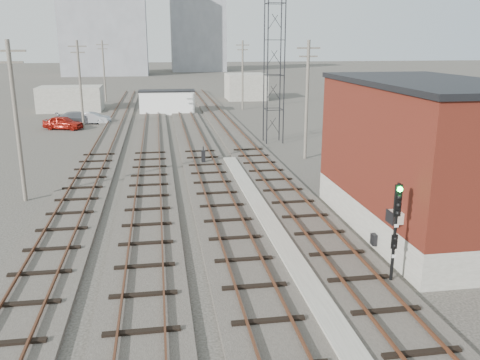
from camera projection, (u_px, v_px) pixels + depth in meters
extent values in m
plane|color=#282621|center=(193.00, 109.00, 69.32)|extent=(320.00, 320.00, 0.00)
cube|color=#332D28|center=(234.00, 134.00, 49.68)|extent=(3.20, 90.00, 0.20)
cube|color=#4C2816|center=(227.00, 132.00, 49.51)|extent=(0.07, 90.00, 0.12)
cube|color=#4C2816|center=(241.00, 132.00, 49.73)|extent=(0.07, 90.00, 0.12)
cube|color=#332D28|center=(193.00, 135.00, 49.07)|extent=(3.20, 90.00, 0.20)
cube|color=#4C2816|center=(186.00, 133.00, 48.90)|extent=(0.07, 90.00, 0.12)
cube|color=#4C2816|center=(200.00, 133.00, 49.12)|extent=(0.07, 90.00, 0.12)
cube|color=#332D28|center=(151.00, 136.00, 48.46)|extent=(3.20, 90.00, 0.20)
cube|color=#4C2816|center=(143.00, 134.00, 48.29)|extent=(0.07, 90.00, 0.12)
cube|color=#4C2816|center=(159.00, 134.00, 48.51)|extent=(0.07, 90.00, 0.12)
cube|color=#332D28|center=(108.00, 138.00, 47.84)|extent=(3.20, 90.00, 0.20)
cube|color=#4C2816|center=(100.00, 136.00, 47.67)|extent=(0.07, 90.00, 0.12)
cube|color=#4C2816|center=(116.00, 135.00, 47.89)|extent=(0.07, 90.00, 0.12)
cube|color=gray|center=(268.00, 221.00, 25.56)|extent=(0.90, 28.00, 0.26)
cube|color=gray|center=(418.00, 215.00, 24.56)|extent=(6.00, 12.00, 1.50)
cube|color=#5E2116|center=(425.00, 144.00, 23.64)|extent=(6.00, 12.00, 5.50)
cube|color=black|center=(431.00, 82.00, 22.88)|extent=(6.20, 12.20, 0.25)
cube|color=beige|center=(395.00, 217.00, 19.86)|extent=(0.45, 0.62, 0.45)
cube|color=black|center=(374.00, 239.00, 22.25)|extent=(0.20, 0.35, 0.50)
cylinder|color=black|center=(268.00, 58.00, 43.54)|extent=(0.10, 0.10, 15.00)
cylinder|color=black|center=(285.00, 58.00, 43.77)|extent=(0.10, 0.10, 15.00)
cylinder|color=black|center=(264.00, 57.00, 44.97)|extent=(0.10, 0.10, 15.00)
cylinder|color=black|center=(281.00, 57.00, 45.20)|extent=(0.10, 0.10, 15.00)
cylinder|color=#595147|center=(17.00, 123.00, 28.13)|extent=(0.24, 0.24, 9.00)
cube|color=#595147|center=(8.00, 51.00, 27.10)|extent=(1.80, 0.12, 0.12)
cube|color=#595147|center=(10.00, 62.00, 27.26)|extent=(1.40, 0.12, 0.12)
cylinder|color=#595147|center=(80.00, 86.00, 51.94)|extent=(0.24, 0.24, 9.00)
cube|color=#595147|center=(77.00, 46.00, 50.90)|extent=(1.80, 0.12, 0.12)
cube|color=#595147|center=(78.00, 52.00, 51.06)|extent=(1.40, 0.12, 0.12)
cylinder|color=#595147|center=(104.00, 72.00, 75.74)|extent=(0.24, 0.24, 9.00)
cube|color=#595147|center=(102.00, 45.00, 74.71)|extent=(1.80, 0.12, 0.12)
cube|color=#595147|center=(102.00, 49.00, 74.87)|extent=(1.40, 0.12, 0.12)
cylinder|color=#595147|center=(307.00, 101.00, 38.65)|extent=(0.24, 0.24, 9.00)
cube|color=#595147|center=(309.00, 48.00, 37.62)|extent=(1.80, 0.12, 0.12)
cube|color=#595147|center=(308.00, 56.00, 37.78)|extent=(1.40, 0.12, 0.12)
cylinder|color=#595147|center=(243.00, 75.00, 67.22)|extent=(0.24, 0.24, 9.00)
cube|color=#595147|center=(243.00, 45.00, 66.19)|extent=(1.80, 0.12, 0.12)
cube|color=#595147|center=(243.00, 50.00, 66.35)|extent=(1.40, 0.12, 0.12)
cube|color=gray|center=(104.00, 17.00, 134.02)|extent=(22.00, 14.00, 30.00)
cube|color=gray|center=(198.00, 27.00, 152.80)|extent=(16.00, 12.00, 26.00)
cube|color=gray|center=(71.00, 99.00, 66.45)|extent=(8.00, 5.00, 3.20)
cube|color=gray|center=(246.00, 87.00, 79.69)|extent=(6.00, 6.00, 4.00)
cube|color=gray|center=(390.00, 283.00, 19.19)|extent=(0.40, 0.40, 0.10)
cylinder|color=black|center=(395.00, 235.00, 18.67)|extent=(0.12, 0.12, 4.00)
cube|color=black|center=(398.00, 201.00, 18.30)|extent=(0.26, 0.10, 1.20)
sphere|color=#0CE533|center=(400.00, 189.00, 18.09)|extent=(0.20, 0.20, 0.20)
sphere|color=black|center=(399.00, 197.00, 18.17)|extent=(0.20, 0.20, 0.20)
sphere|color=black|center=(399.00, 205.00, 18.25)|extent=(0.20, 0.20, 0.20)
sphere|color=black|center=(398.00, 213.00, 18.33)|extent=(0.20, 0.20, 0.20)
cube|color=black|center=(394.00, 242.00, 18.72)|extent=(0.22, 0.09, 0.55)
cube|color=white|center=(396.00, 226.00, 18.49)|extent=(0.16, 0.02, 0.12)
cube|color=white|center=(394.00, 256.00, 18.81)|extent=(0.16, 0.02, 0.12)
cube|color=black|center=(203.00, 157.00, 37.73)|extent=(0.32, 0.32, 0.99)
cylinder|color=black|center=(203.00, 148.00, 37.56)|extent=(0.08, 0.08, 0.30)
cube|color=white|center=(167.00, 102.00, 64.13)|extent=(6.86, 3.03, 2.82)
cube|color=black|center=(167.00, 91.00, 63.75)|extent=(7.10, 3.26, 0.14)
imported|color=#9C170E|center=(63.00, 123.00, 52.77)|extent=(4.45, 2.90, 1.41)
imported|color=#A2A6A9|center=(92.00, 118.00, 56.40)|extent=(4.09, 2.08, 1.29)
imported|color=slate|center=(79.00, 118.00, 56.17)|extent=(5.19, 3.34, 1.40)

